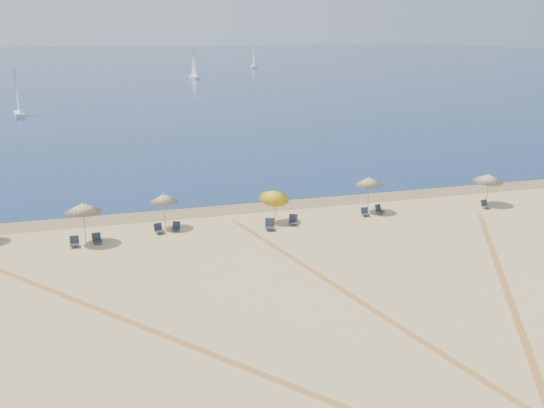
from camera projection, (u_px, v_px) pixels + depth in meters
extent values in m
plane|color=tan|center=(427.00, 380.00, 22.91)|extent=(160.00, 160.00, 0.00)
plane|color=#0C2151|center=(114.00, 62.00, 230.09)|extent=(500.00, 500.00, 0.00)
plane|color=olive|center=(256.00, 207.00, 45.00)|extent=(500.00, 500.00, 0.00)
cylinder|color=gray|center=(84.00, 224.00, 37.06)|extent=(0.05, 0.05, 2.40)
cone|color=#F3E3C0|center=(83.00, 208.00, 36.78)|extent=(2.21, 2.21, 0.55)
sphere|color=gray|center=(83.00, 203.00, 36.69)|extent=(0.08, 0.08, 0.08)
cylinder|color=gray|center=(165.00, 212.00, 39.90)|extent=(0.05, 0.05, 2.19)
cone|color=#F3E3C0|center=(164.00, 198.00, 39.64)|extent=(1.85, 1.85, 0.55)
sphere|color=gray|center=(164.00, 193.00, 39.56)|extent=(0.08, 0.08, 0.08)
cylinder|color=gray|center=(276.00, 209.00, 40.81)|extent=(0.05, 0.69, 2.07)
cone|color=yellow|center=(275.00, 195.00, 40.82)|extent=(1.98, 2.05, 1.12)
sphere|color=gray|center=(275.00, 191.00, 40.74)|extent=(0.08, 0.08, 0.08)
cylinder|color=gray|center=(368.00, 196.00, 43.35)|extent=(0.05, 0.05, 2.41)
cone|color=#F3E3C0|center=(369.00, 181.00, 43.06)|extent=(1.97, 1.97, 0.55)
sphere|color=gray|center=(369.00, 177.00, 42.98)|extent=(0.08, 0.08, 0.08)
cylinder|color=gray|center=(488.00, 191.00, 45.10)|extent=(0.05, 0.21, 2.19)
cone|color=#F3E3C0|center=(488.00, 178.00, 44.90)|extent=(2.19, 2.22, 0.71)
sphere|color=gray|center=(489.00, 174.00, 44.82)|extent=(0.08, 0.08, 0.08)
cube|color=#1D222D|center=(75.00, 245.00, 36.65)|extent=(0.53, 0.53, 0.05)
cube|color=#1D222D|center=(74.00, 240.00, 36.83)|extent=(0.53, 0.20, 0.47)
cylinder|color=#A5A5AD|center=(71.00, 247.00, 36.44)|extent=(0.02, 0.02, 0.17)
cylinder|color=#A5A5AD|center=(78.00, 247.00, 36.55)|extent=(0.02, 0.02, 0.17)
cube|color=#1D222D|center=(97.00, 241.00, 37.23)|extent=(0.61, 0.61, 0.05)
cube|color=#1D222D|center=(96.00, 236.00, 37.39)|extent=(0.55, 0.28, 0.47)
cylinder|color=#A5A5AD|center=(94.00, 244.00, 36.99)|extent=(0.02, 0.02, 0.17)
cylinder|color=#A5A5AD|center=(101.00, 243.00, 37.17)|extent=(0.02, 0.02, 0.17)
cube|color=#1D222D|center=(160.00, 231.00, 39.05)|extent=(0.66, 0.66, 0.05)
cube|color=#1D222D|center=(158.00, 227.00, 39.19)|extent=(0.56, 0.34, 0.47)
cylinder|color=#A5A5AD|center=(157.00, 234.00, 38.78)|extent=(0.02, 0.02, 0.17)
cylinder|color=#A5A5AD|center=(163.00, 233.00, 39.01)|extent=(0.02, 0.02, 0.17)
cube|color=#1D222D|center=(176.00, 229.00, 39.53)|extent=(0.63, 0.63, 0.04)
cube|color=#1D222D|center=(176.00, 225.00, 39.70)|extent=(0.52, 0.34, 0.44)
cylinder|color=#A5A5AD|center=(173.00, 231.00, 39.40)|extent=(0.02, 0.02, 0.16)
cylinder|color=#A5A5AD|center=(179.00, 231.00, 39.37)|extent=(0.02, 0.02, 0.16)
cube|color=#1D222D|center=(270.00, 228.00, 39.68)|extent=(0.76, 0.76, 0.06)
cube|color=#1D222D|center=(270.00, 222.00, 39.90)|extent=(0.65, 0.38, 0.55)
cylinder|color=#A5A5AD|center=(267.00, 230.00, 39.50)|extent=(0.03, 0.03, 0.20)
cylinder|color=#A5A5AD|center=(275.00, 230.00, 39.51)|extent=(0.03, 0.03, 0.20)
cube|color=#1D222D|center=(293.00, 223.00, 40.71)|extent=(0.75, 0.75, 0.05)
cube|color=#1D222D|center=(293.00, 218.00, 40.91)|extent=(0.61, 0.42, 0.51)
cylinder|color=#A5A5AD|center=(290.00, 225.00, 40.57)|extent=(0.02, 0.02, 0.19)
cylinder|color=#A5A5AD|center=(297.00, 225.00, 40.52)|extent=(0.02, 0.02, 0.19)
cube|color=#1D222D|center=(366.00, 214.00, 42.65)|extent=(0.50, 0.50, 0.04)
cube|color=#1D222D|center=(364.00, 210.00, 42.81)|extent=(0.49, 0.19, 0.43)
cylinder|color=#A5A5AD|center=(364.00, 216.00, 42.46)|extent=(0.02, 0.02, 0.16)
cylinder|color=#A5A5AD|center=(369.00, 216.00, 42.55)|extent=(0.02, 0.02, 0.16)
cube|color=#1D222D|center=(381.00, 212.00, 43.22)|extent=(0.67, 0.67, 0.05)
cube|color=#1D222D|center=(378.00, 208.00, 43.35)|extent=(0.55, 0.37, 0.46)
cylinder|color=#A5A5AD|center=(380.00, 214.00, 42.94)|extent=(0.02, 0.02, 0.17)
cylinder|color=#A5A5AD|center=(384.00, 213.00, 43.19)|extent=(0.02, 0.02, 0.17)
cube|color=#1D222D|center=(486.00, 206.00, 44.46)|extent=(0.57, 0.57, 0.05)
cube|color=#1D222D|center=(484.00, 203.00, 44.62)|extent=(0.53, 0.25, 0.45)
cylinder|color=#A5A5AD|center=(485.00, 209.00, 44.24)|extent=(0.02, 0.02, 0.17)
cylinder|color=#A5A5AD|center=(490.00, 208.00, 44.40)|extent=(0.02, 0.02, 0.17)
cube|color=white|center=(19.00, 114.00, 91.02)|extent=(1.89, 4.82, 0.51)
cylinder|color=gray|center=(17.00, 91.00, 90.11)|extent=(0.10, 0.10, 6.83)
cube|color=white|center=(254.00, 66.00, 198.66)|extent=(2.34, 5.83, 0.62)
cylinder|color=gray|center=(254.00, 54.00, 197.55)|extent=(0.12, 0.12, 8.25)
cube|color=white|center=(194.00, 77.00, 156.95)|extent=(2.19, 5.32, 0.56)
cylinder|color=gray|center=(194.00, 62.00, 155.94)|extent=(0.11, 0.11, 7.52)
plane|color=tan|center=(364.00, 304.00, 29.19)|extent=(32.92, 32.92, 0.00)
plane|color=tan|center=(351.00, 295.00, 30.12)|extent=(32.92, 32.92, 0.00)
plane|color=tan|center=(512.00, 304.00, 29.16)|extent=(38.07, 38.07, 0.00)
plane|color=tan|center=(508.00, 295.00, 30.19)|extent=(38.07, 38.07, 0.00)
plane|color=tan|center=(106.00, 312.00, 28.36)|extent=(39.24, 39.24, 0.00)
plane|color=tan|center=(91.00, 306.00, 28.98)|extent=(39.24, 39.24, 0.00)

